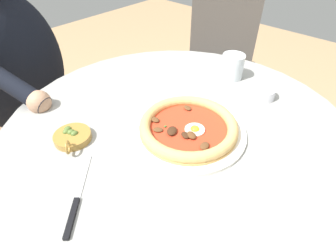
{
  "coord_description": "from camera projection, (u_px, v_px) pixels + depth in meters",
  "views": [
    {
      "loc": [
        0.45,
        0.36,
        1.21
      ],
      "look_at": [
        0.02,
        -0.02,
        0.73
      ],
      "focal_mm": 28.74,
      "sensor_mm": 36.0,
      "label": 1
    }
  ],
  "objects": [
    {
      "name": "cafe_chair_spare_far",
      "position": [
        219.0,
        53.0,
        1.59
      ],
      "size": [
        0.58,
        0.58,
        0.9
      ],
      "color": "#504A45",
      "rests_on": "ground"
    },
    {
      "name": "dining_table",
      "position": [
        177.0,
        161.0,
        0.84
      ],
      "size": [
        0.96,
        0.96,
        0.74
      ],
      "color": "#999993",
      "rests_on": "ground"
    },
    {
      "name": "cafe_chair_diner",
      "position": [
        11.0,
        100.0,
        1.2
      ],
      "size": [
        0.51,
        0.51,
        0.88
      ],
      "color": "#957050",
      "rests_on": "ground"
    },
    {
      "name": "pizza_on_plate",
      "position": [
        188.0,
        128.0,
        0.7
      ],
      "size": [
        0.3,
        0.3,
        0.04
      ],
      "color": "white",
      "rests_on": "dining_table"
    },
    {
      "name": "diner_person",
      "position": [
        32.0,
        108.0,
        1.14
      ],
      "size": [
        0.43,
        0.54,
        1.19
      ],
      "color": "#282833",
      "rests_on": "ground"
    },
    {
      "name": "ground_plane",
      "position": [
        174.0,
        251.0,
        1.22
      ],
      "size": [
        6.0,
        6.0,
        0.02
      ],
      "primitive_type": "cube",
      "color": "tan"
    },
    {
      "name": "fork_utensil",
      "position": [
        225.0,
        244.0,
        0.48
      ],
      "size": [
        0.01,
        0.17,
        0.0
      ],
      "color": "#BCBCC1",
      "rests_on": "dining_table"
    },
    {
      "name": "water_glass",
      "position": [
        232.0,
        68.0,
        0.92
      ],
      "size": [
        0.08,
        0.08,
        0.08
      ],
      "color": "silver",
      "rests_on": "dining_table"
    },
    {
      "name": "olive_pan",
      "position": [
        72.0,
        137.0,
        0.69
      ],
      "size": [
        0.1,
        0.1,
        0.04
      ],
      "color": "olive",
      "rests_on": "dining_table"
    },
    {
      "name": "ramekin_capers",
      "position": [
        263.0,
        92.0,
        0.83
      ],
      "size": [
        0.07,
        0.07,
        0.03
      ],
      "color": "white",
      "rests_on": "dining_table"
    },
    {
      "name": "steak_knife",
      "position": [
        76.0,
        205.0,
        0.54
      ],
      "size": [
        0.16,
        0.15,
        0.01
      ],
      "color": "silver",
      "rests_on": "dining_table"
    }
  ]
}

